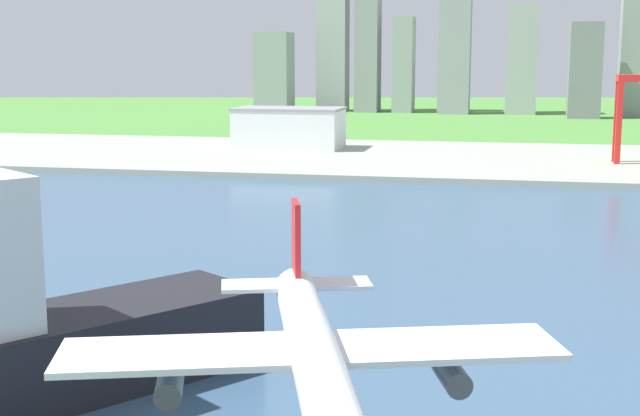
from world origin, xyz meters
name	(u,v)px	position (x,y,z in m)	size (l,w,h in m)	color
ground_plane	(312,255)	(0.00, 300.00, 0.00)	(2400.00, 2400.00, 0.00)	#4A8639
water_bay	(232,334)	(0.00, 240.00, 0.07)	(840.00, 360.00, 0.15)	#385675
industrial_pier	(406,159)	(0.00, 490.00, 1.25)	(840.00, 140.00, 2.50)	#97A291
airplane_landing	(314,352)	(29.81, 166.62, 23.61)	(38.16, 40.43, 11.95)	white
cargo_ship	(3,325)	(-18.86, 203.94, 11.20)	(50.01, 59.91, 39.42)	black
warehouse_main	(289,128)	(-57.89, 511.77, 12.04)	(49.91, 29.66, 19.03)	white
distant_skyline	(421,36)	(-28.03, 830.69, 61.31)	(298.48, 73.47, 159.40)	#909598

